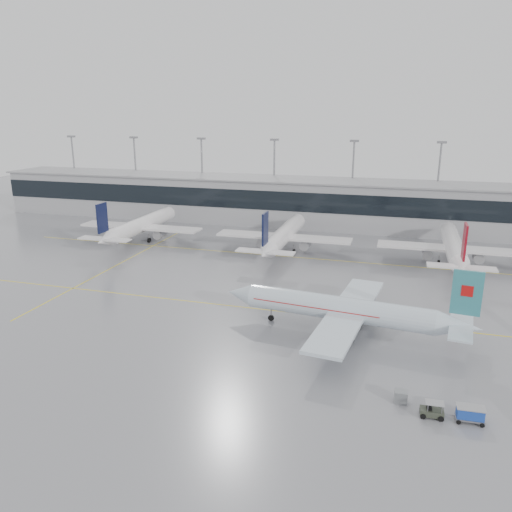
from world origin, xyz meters
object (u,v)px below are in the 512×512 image
(air_canada_jet, at_px, (347,310))
(baggage_tug, at_px, (432,412))
(gse_unit, at_px, (401,396))
(baggage_cart, at_px, (470,413))

(air_canada_jet, distance_m, baggage_tug, 20.71)
(baggage_tug, bearing_deg, air_canada_jet, 118.86)
(air_canada_jet, bearing_deg, gse_unit, 122.47)
(air_canada_jet, distance_m, gse_unit, 17.62)
(air_canada_jet, height_order, baggage_cart, air_canada_jet)
(baggage_cart, bearing_deg, air_canada_jet, 126.93)
(air_canada_jet, xyz_separation_m, baggage_tug, (10.63, -17.53, -2.91))
(gse_unit, bearing_deg, baggage_tug, -32.78)
(air_canada_jet, xyz_separation_m, baggage_cart, (14.23, -17.38, -2.51))
(air_canada_jet, xyz_separation_m, gse_unit, (7.56, -15.66, -2.83))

